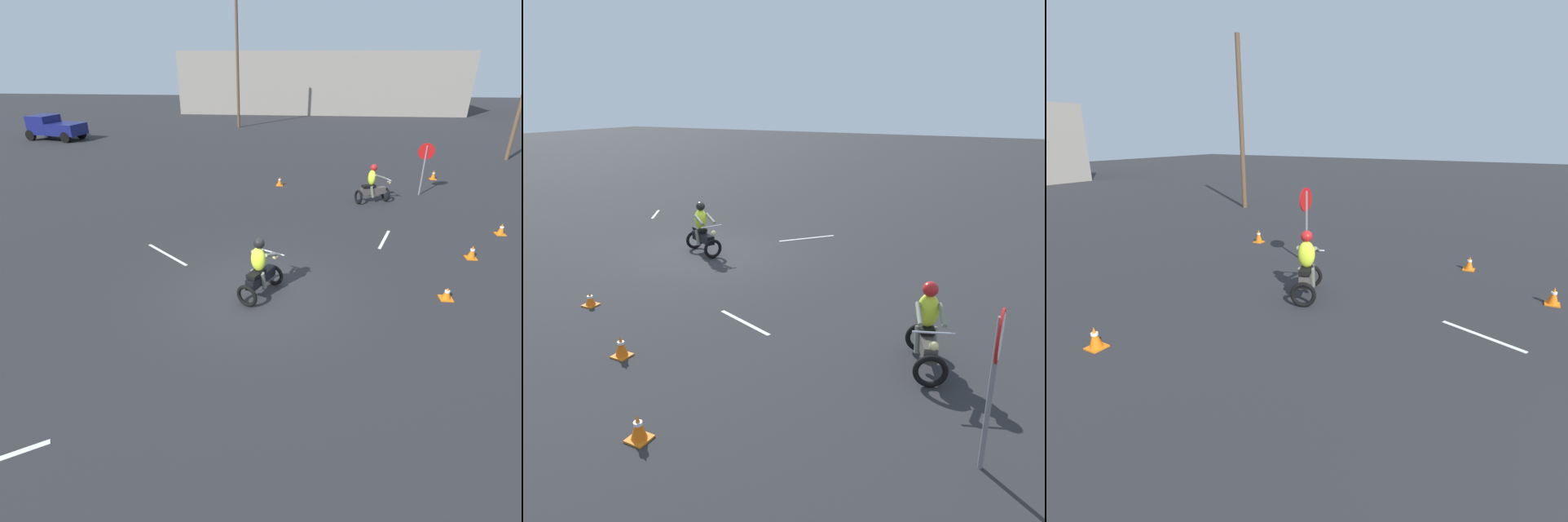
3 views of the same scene
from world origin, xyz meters
TOP-DOWN VIEW (x-y plane):
  - ground_plane at (0.00, 0.00)m, footprint 120.00×120.00m
  - motorcycle_rider_foreground at (0.05, -0.07)m, footprint 1.18×1.52m
  - motorcycle_rider_background at (4.10, 7.94)m, footprint 1.55×1.07m
  - pickup_truck at (-17.30, 20.79)m, footprint 4.43×2.70m
  - stop_sign at (6.45, 9.25)m, footprint 0.70×0.08m
  - traffic_cone_near_left at (6.41, 2.71)m, footprint 0.32×0.32m
  - traffic_cone_near_right at (8.15, 4.78)m, footprint 0.32×0.32m
  - traffic_cone_mid_center at (0.06, 10.17)m, footprint 0.32×0.32m
  - traffic_cone_mid_left at (4.89, 0.18)m, footprint 0.32×0.32m
  - traffic_cone_far_right at (7.83, 11.97)m, footprint 0.32×0.32m
  - lane_stripe_n at (3.98, 3.96)m, footprint 0.70×1.63m
  - lane_stripe_nw at (-3.14, 2.11)m, footprint 1.69×1.45m
  - utility_pole_far at (-4.43, 27.96)m, footprint 0.24×0.24m
  - building_backdrop at (3.01, 41.37)m, footprint 29.91×10.17m

SIDE VIEW (x-z plane):
  - ground_plane at x=0.00m, z-range 0.00..0.00m
  - lane_stripe_n at x=3.98m, z-range 0.00..0.01m
  - lane_stripe_nw at x=-3.14m, z-range 0.00..0.01m
  - traffic_cone_mid_left at x=4.89m, z-range -0.01..0.33m
  - traffic_cone_near_right at x=8.15m, z-range -0.01..0.40m
  - traffic_cone_mid_center at x=0.06m, z-range -0.01..0.42m
  - traffic_cone_near_left at x=6.41m, z-range -0.01..0.42m
  - traffic_cone_far_right at x=7.83m, z-range -0.01..0.46m
  - motorcycle_rider_foreground at x=0.05m, z-range -0.10..1.56m
  - motorcycle_rider_background at x=4.10m, z-range -0.10..1.56m
  - pickup_truck at x=-17.30m, z-range 0.06..1.79m
  - stop_sign at x=6.45m, z-range 0.48..2.78m
  - building_backdrop at x=3.01m, z-range 0.00..6.11m
  - utility_pole_far at x=-4.43m, z-range 0.00..10.68m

